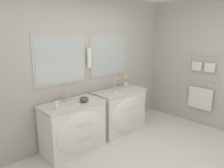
{
  "coord_description": "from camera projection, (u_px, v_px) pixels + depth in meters",
  "views": [
    {
      "loc": [
        -2.25,
        -1.35,
        1.95
      ],
      "look_at": [
        0.23,
        1.27,
        1.08
      ],
      "focal_mm": 35.0,
      "sensor_mm": 36.0,
      "label": 1
    }
  ],
  "objects": [
    {
      "name": "flower_vase",
      "position": [
        126.0,
        82.0,
        4.47
      ],
      "size": [
        0.07,
        0.07,
        0.25
      ],
      "color": "silver",
      "rests_on": "vanity_right"
    },
    {
      "name": "faucet_left",
      "position": [
        67.0,
        94.0,
        3.59
      ],
      "size": [
        0.17,
        0.14,
        0.23
      ],
      "color": "silver",
      "rests_on": "vanity_left"
    },
    {
      "name": "faucet_right",
      "position": [
        115.0,
        83.0,
        4.32
      ],
      "size": [
        0.17,
        0.14,
        0.23
      ],
      "color": "silver",
      "rests_on": "vanity_right"
    },
    {
      "name": "wall_back",
      "position": [
        81.0,
        68.0,
        3.91
      ],
      "size": [
        5.92,
        0.15,
        2.6
      ],
      "color": "#B2ADA3",
      "rests_on": "ground_plane"
    },
    {
      "name": "wall_right",
      "position": [
        193.0,
        63.0,
        4.65
      ],
      "size": [
        0.13,
        3.73,
        2.6
      ],
      "color": "#B2ADA3",
      "rests_on": "ground_plane"
    },
    {
      "name": "vanity_left",
      "position": [
        74.0,
        126.0,
        3.6
      ],
      "size": [
        1.04,
        0.6,
        0.83
      ],
      "color": "white",
      "rests_on": "ground_plane"
    },
    {
      "name": "toiletry_bottle",
      "position": [
        56.0,
        104.0,
        3.23
      ],
      "size": [
        0.06,
        0.06,
        0.16
      ],
      "color": "silver",
      "rests_on": "vanity_left"
    },
    {
      "name": "soap_dish",
      "position": [
        115.0,
        93.0,
        4.03
      ],
      "size": [
        0.09,
        0.06,
        0.04
      ],
      "color": "white",
      "rests_on": "vanity_right"
    },
    {
      "name": "vanity_right",
      "position": [
        120.0,
        110.0,
        4.33
      ],
      "size": [
        1.04,
        0.6,
        0.83
      ],
      "color": "white",
      "rests_on": "ground_plane"
    },
    {
      "name": "amenity_bowl",
      "position": [
        84.0,
        99.0,
        3.56
      ],
      "size": [
        0.15,
        0.15,
        0.09
      ],
      "color": "#4C4742",
      "rests_on": "vanity_left"
    }
  ]
}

